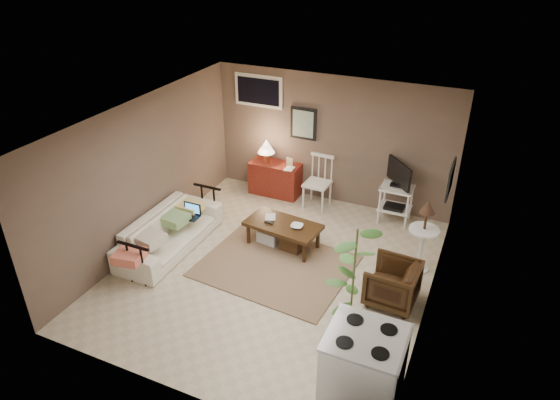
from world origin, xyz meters
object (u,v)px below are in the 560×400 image
at_px(tv_stand, 397,191).
at_px(sofa, 169,226).
at_px(armchair, 392,282).
at_px(spindle_chair, 318,183).
at_px(side_table, 425,228).
at_px(stove, 363,373).
at_px(coffee_table, 282,233).
at_px(red_console, 274,176).
at_px(potted_plant, 353,286).

bearing_deg(tv_stand, sofa, -143.91).
bearing_deg(armchair, spindle_chair, -135.45).
height_order(side_table, stove, side_table).
relative_size(coffee_table, red_console, 1.13).
bearing_deg(red_console, armchair, -38.80).
xyz_separation_m(armchair, stove, (0.10, -1.87, 0.18)).
bearing_deg(spindle_chair, side_table, -30.25).
height_order(spindle_chair, tv_stand, tv_stand).
relative_size(red_console, tv_stand, 0.97).
height_order(tv_stand, potted_plant, potted_plant).
distance_m(potted_plant, stove, 1.02).
bearing_deg(coffee_table, side_table, 7.28).
distance_m(red_console, armchair, 3.62).
height_order(spindle_chair, potted_plant, potted_plant).
xyz_separation_m(red_console, potted_plant, (2.53, -3.30, 0.53)).
bearing_deg(potted_plant, spindle_chair, 116.67).
xyz_separation_m(coffee_table, sofa, (-1.64, -0.77, 0.14)).
height_order(coffee_table, side_table, side_table).
xyz_separation_m(coffee_table, side_table, (2.15, 0.27, 0.49)).
distance_m(sofa, armchair, 3.58).
bearing_deg(tv_stand, coffee_table, -134.52).
height_order(coffee_table, spindle_chair, spindle_chair).
distance_m(spindle_chair, armchair, 2.87).
bearing_deg(side_table, sofa, -164.60).
height_order(spindle_chair, armchair, spindle_chair).
bearing_deg(sofa, side_table, -74.60).
distance_m(spindle_chair, stove, 4.49).
bearing_deg(stove, potted_plant, 115.07).
height_order(coffee_table, sofa, sofa).
bearing_deg(tv_stand, armchair, -78.26).
bearing_deg(coffee_table, sofa, -154.89).
relative_size(sofa, side_table, 1.70).
xyz_separation_m(tv_stand, armchair, (0.45, -2.16, -0.27)).
bearing_deg(coffee_table, tv_stand, 45.48).
height_order(tv_stand, armchair, tv_stand).
bearing_deg(tv_stand, red_console, 177.32).
relative_size(armchair, potted_plant, 0.39).
bearing_deg(spindle_chair, tv_stand, 0.17).
bearing_deg(tv_stand, side_table, -61.61).
bearing_deg(coffee_table, potted_plant, -45.63).
distance_m(red_console, potted_plant, 4.19).
bearing_deg(tv_stand, spindle_chair, -179.83).
relative_size(coffee_table, sofa, 0.62).
height_order(potted_plant, stove, potted_plant).
xyz_separation_m(red_console, tv_stand, (2.37, -0.11, 0.22)).
bearing_deg(spindle_chair, sofa, -126.53).
distance_m(red_console, stove, 5.07).
height_order(side_table, potted_plant, potted_plant).
relative_size(sofa, armchair, 2.97).
height_order(sofa, spindle_chair, spindle_chair).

